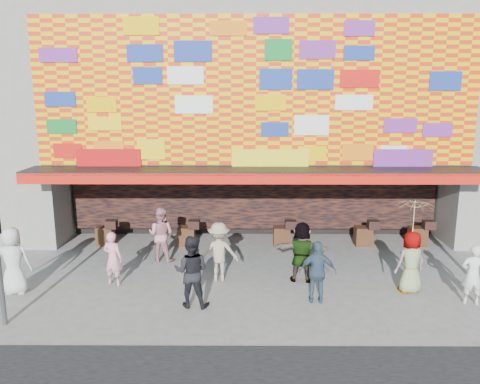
# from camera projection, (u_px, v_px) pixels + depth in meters

# --- Properties ---
(ground) EXTENTS (90.00, 90.00, 0.00)m
(ground) POSITION_uv_depth(u_px,v_px,m) (258.00, 298.00, 12.78)
(ground) COLOR slate
(ground) RESTS_ON ground
(shop_building) EXTENTS (15.20, 9.40, 10.00)m
(shop_building) POSITION_uv_depth(u_px,v_px,m) (253.00, 100.00, 19.70)
(shop_building) COLOR gray
(shop_building) RESTS_ON ground
(ped_a) EXTENTS (0.97, 0.67, 1.90)m
(ped_a) POSITION_uv_depth(u_px,v_px,m) (13.00, 261.00, 12.94)
(ped_a) COLOR silver
(ped_a) RESTS_ON ground
(ped_b) EXTENTS (0.67, 0.53, 1.60)m
(ped_b) POSITION_uv_depth(u_px,v_px,m) (113.00, 258.00, 13.57)
(ped_b) COLOR pink
(ped_b) RESTS_ON ground
(ped_c) EXTENTS (1.01, 0.83, 1.92)m
(ped_c) POSITION_uv_depth(u_px,v_px,m) (191.00, 271.00, 12.15)
(ped_c) COLOR black
(ped_c) RESTS_ON ground
(ped_d) EXTENTS (1.16, 0.68, 1.77)m
(ped_d) POSITION_uv_depth(u_px,v_px,m) (219.00, 252.00, 13.88)
(ped_d) COLOR gray
(ped_d) RESTS_ON ground
(ped_e) EXTENTS (1.03, 0.50, 1.70)m
(ped_e) POSITION_uv_depth(u_px,v_px,m) (318.00, 272.00, 12.39)
(ped_e) COLOR #374C61
(ped_e) RESTS_ON ground
(ped_f) EXTENTS (1.75, 0.82, 1.81)m
(ped_f) POSITION_uv_depth(u_px,v_px,m) (302.00, 252.00, 13.80)
(ped_f) COLOR gray
(ped_f) RESTS_ON ground
(ped_g) EXTENTS (0.98, 0.77, 1.77)m
(ped_g) POSITION_uv_depth(u_px,v_px,m) (411.00, 262.00, 13.02)
(ped_g) COLOR gray
(ped_g) RESTS_ON ground
(ped_h) EXTENTS (0.63, 0.44, 1.63)m
(ped_h) POSITION_uv_depth(u_px,v_px,m) (473.00, 275.00, 12.31)
(ped_h) COLOR silver
(ped_h) RESTS_ON ground
(ped_i) EXTENTS (1.04, 0.90, 1.83)m
(ped_i) POSITION_uv_depth(u_px,v_px,m) (161.00, 234.00, 15.51)
(ped_i) COLOR #BF7C86
(ped_i) RESTS_ON ground
(parasol) EXTENTS (1.20, 1.22, 1.91)m
(parasol) POSITION_uv_depth(u_px,v_px,m) (414.00, 217.00, 12.76)
(parasol) COLOR #FFEAA0
(parasol) RESTS_ON ground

